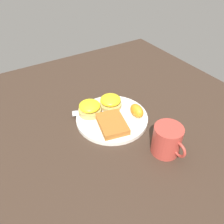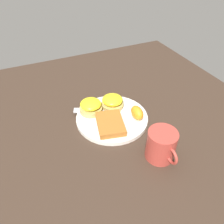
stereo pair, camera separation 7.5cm
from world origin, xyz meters
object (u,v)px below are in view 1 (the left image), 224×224
object	(u,v)px
sandwich_benedict_left	(111,102)
fork	(99,111)
hashbrown_patty	(112,124)
orange_wedge	(137,111)
cup	(167,140)
sandwich_benedict_right	(90,108)

from	to	relation	value
sandwich_benedict_left	fork	world-z (taller)	sandwich_benedict_left
hashbrown_patty	fork	world-z (taller)	hashbrown_patty
sandwich_benedict_left	orange_wedge	size ratio (longest dim) A/B	1.34
orange_wedge	cup	distance (m)	0.17
fork	orange_wedge	bearing A→B (deg)	48.94
sandwich_benedict_right	orange_wedge	xyz separation A→B (m)	(0.10, 0.13, -0.00)
hashbrown_patty	orange_wedge	size ratio (longest dim) A/B	1.93
sandwich_benedict_right	cup	bearing A→B (deg)	24.02
sandwich_benedict_right	hashbrown_patty	bearing A→B (deg)	17.69
sandwich_benedict_right	hashbrown_patty	distance (m)	0.10
sandwich_benedict_left	orange_wedge	distance (m)	0.10
orange_wedge	cup	xyz separation A→B (m)	(0.16, -0.02, 0.01)
sandwich_benedict_left	orange_wedge	xyz separation A→B (m)	(0.09, 0.05, -0.00)
cup	orange_wedge	bearing A→B (deg)	174.77
sandwich_benedict_right	fork	bearing A→B (deg)	71.55
orange_wedge	fork	world-z (taller)	orange_wedge
orange_wedge	cup	bearing A→B (deg)	-5.23
sandwich_benedict_right	sandwich_benedict_left	bearing A→B (deg)	84.05
hashbrown_patty	sandwich_benedict_left	bearing A→B (deg)	151.61
sandwich_benedict_right	fork	size ratio (longest dim) A/B	0.38
sandwich_benedict_left	hashbrown_patty	bearing A→B (deg)	-28.39
sandwich_benedict_right	orange_wedge	bearing A→B (deg)	53.46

